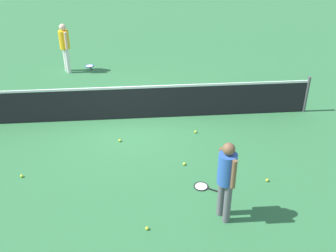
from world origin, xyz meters
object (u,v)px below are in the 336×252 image
player_near_side (226,175)px  tennis_ball_by_net (120,140)px  player_far_side (65,44)px  tennis_ball_baseline (196,132)px  tennis_ball_midcourt (147,228)px  tennis_ball_stray_left (267,180)px  tennis_ball_near_player (184,164)px  tennis_racket_near_player (202,187)px  tennis_ball_stray_right (22,176)px  tennis_racket_far_player (89,66)px

player_near_side → tennis_ball_by_net: bearing=124.7°
player_far_side → tennis_ball_baseline: 6.06m
tennis_ball_baseline → tennis_ball_midcourt: bearing=-112.5°
tennis_ball_stray_left → tennis_ball_by_net: bearing=149.4°
player_near_side → tennis_ball_baseline: (-0.07, 3.21, -0.98)m
player_near_side → tennis_ball_near_player: bearing=106.6°
player_near_side → tennis_ball_by_net: player_near_side is taller
tennis_racket_near_player → tennis_ball_baseline: 2.26m
tennis_ball_midcourt → tennis_ball_baseline: size_ratio=1.00×
tennis_ball_midcourt → tennis_ball_baseline: same height
tennis_racket_near_player → tennis_ball_by_net: tennis_ball_by_net is taller
player_far_side → tennis_ball_midcourt: player_far_side is taller
tennis_racket_near_player → tennis_ball_stray_right: size_ratio=8.85×
player_far_side → tennis_ball_baseline: size_ratio=25.76×
tennis_ball_near_player → tennis_ball_stray_left: size_ratio=1.00×
tennis_racket_near_player → player_far_side: bearing=118.5°
player_near_side → tennis_racket_near_player: player_near_side is taller
tennis_racket_near_player → tennis_ball_by_net: size_ratio=8.85×
tennis_ball_by_net → tennis_ball_midcourt: bearing=-79.9°
tennis_ball_midcourt → tennis_ball_stray_right: 3.28m
tennis_ball_midcourt → tennis_ball_by_net: bearing=100.1°
tennis_ball_baseline → tennis_ball_stray_left: bearing=-59.9°
tennis_racket_near_player → tennis_ball_baseline: size_ratio=8.85×
player_near_side → tennis_ball_midcourt: size_ratio=25.76×
tennis_racket_far_player → tennis_ball_midcourt: bearing=-78.2°
player_near_side → tennis_ball_baseline: bearing=91.2°
player_near_side → player_far_side: same height
tennis_ball_near_player → tennis_ball_midcourt: same height
tennis_ball_stray_right → tennis_ball_stray_left: bearing=-6.5°
player_far_side → tennis_racket_far_player: 1.30m
tennis_ball_stray_left → tennis_racket_far_player: bearing=121.7°
player_far_side → tennis_ball_stray_left: bearing=-52.7°
tennis_ball_by_net → tennis_ball_midcourt: size_ratio=1.00×
tennis_ball_stray_right → player_near_side: bearing=-21.4°
tennis_ball_by_net → tennis_ball_midcourt: same height
player_near_side → tennis_racket_near_player: 1.40m
tennis_racket_near_player → tennis_ball_midcourt: tennis_ball_midcourt is taller
player_far_side → tennis_ball_by_net: bearing=-68.5°
tennis_ball_by_net → tennis_ball_stray_right: same height
tennis_ball_near_player → tennis_ball_by_net: bearing=142.6°
tennis_ball_baseline → tennis_ball_stray_right: bearing=-159.2°
tennis_racket_far_player → tennis_ball_stray_left: 8.42m
player_near_side → tennis_ball_by_net: 3.72m
tennis_ball_midcourt → tennis_ball_stray_left: same height
tennis_ball_by_net → tennis_ball_stray_left: bearing=-30.6°
player_near_side → tennis_ball_midcourt: bearing=-171.9°
player_near_side → tennis_ball_midcourt: player_near_side is taller
player_far_side → tennis_racket_near_player: bearing=-61.5°
tennis_racket_near_player → tennis_racket_far_player: same height
tennis_ball_near_player → tennis_ball_stray_right: 3.65m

